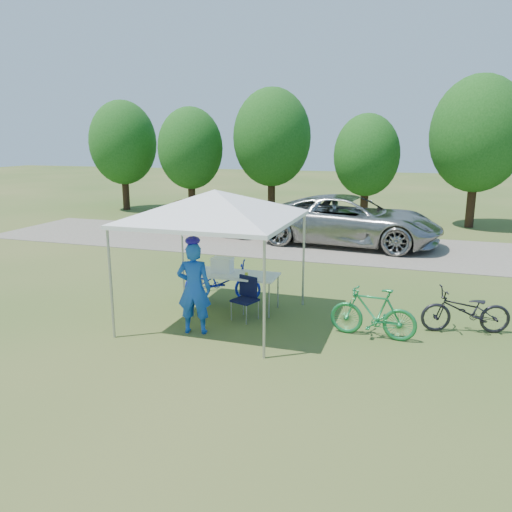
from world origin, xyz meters
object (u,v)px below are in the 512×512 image
at_px(cooler, 222,265).
at_px(bike_dark, 466,311).
at_px(minivan, 350,220).
at_px(cyclist, 194,288).
at_px(folding_table, 233,275).
at_px(folding_chair, 246,294).
at_px(bike_green, 373,313).
at_px(bike_blue, 222,281).
at_px(sedan, 211,215).

xyz_separation_m(cooler, bike_dark, (5.07, 0.06, -0.53)).
relative_size(cooler, minivan, 0.07).
xyz_separation_m(cooler, cyclist, (0.04, -1.58, -0.08)).
xyz_separation_m(folding_table, minivan, (1.53, 7.74, 0.13)).
height_order(folding_chair, bike_dark, folding_chair).
xyz_separation_m(folding_table, cooler, (-0.26, 0.00, 0.21)).
bearing_deg(bike_green, folding_table, -98.54).
bearing_deg(cooler, bike_green, -12.50).
bearing_deg(minivan, cyclist, 174.42).
height_order(folding_chair, cooler, cooler).
distance_m(folding_table, folding_chair, 0.73).
xyz_separation_m(cooler, minivan, (1.79, 7.74, -0.09)).
relative_size(folding_table, bike_blue, 1.09).
bearing_deg(cooler, sedan, 114.60).
xyz_separation_m(cyclist, minivan, (1.75, 9.31, -0.01)).
relative_size(folding_chair, bike_dark, 0.53).
xyz_separation_m(folding_chair, sedan, (-4.58, 8.89, 0.18)).
distance_m(bike_blue, sedan, 8.77).
bearing_deg(folding_table, folding_chair, -46.32).
xyz_separation_m(bike_dark, minivan, (-3.28, 7.67, 0.45)).
relative_size(folding_chair, sedan, 0.21).
bearing_deg(folding_chair, cooler, 165.32).
height_order(cooler, sedan, sedan).
distance_m(bike_dark, sedan, 12.20).
relative_size(folding_chair, bike_green, 0.55).
xyz_separation_m(folding_table, bike_blue, (-0.44, 0.43, -0.29)).
bearing_deg(bike_dark, bike_blue, -107.26).
height_order(bike_green, minivan, minivan).
height_order(cooler, bike_green, cooler).
height_order(cyclist, bike_green, cyclist).
height_order(folding_chair, sedan, sedan).
height_order(minivan, sedan, minivan).
xyz_separation_m(cooler, bike_blue, (-0.18, 0.43, -0.51)).
bearing_deg(cooler, minivan, 76.95).
height_order(cooler, bike_blue, cooler).
bearing_deg(cooler, cyclist, -88.44).
bearing_deg(cooler, folding_table, -0.00).
distance_m(folding_chair, cyclist, 1.33).
xyz_separation_m(folding_chair, bike_blue, (-0.92, 0.93, -0.05)).
distance_m(folding_chair, sedan, 10.01).
bearing_deg(minivan, cooler, 172.01).
height_order(folding_table, cyclist, cyclist).
bearing_deg(sedan, cooler, -140.59).
relative_size(cyclist, bike_green, 1.10).
relative_size(minivan, sedan, 1.50).
height_order(bike_blue, minivan, minivan).
bearing_deg(bike_green, cooler, -97.54).
relative_size(bike_blue, sedan, 0.43).
distance_m(bike_green, sedan, 11.64).
bearing_deg(folding_table, cyclist, -97.80).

